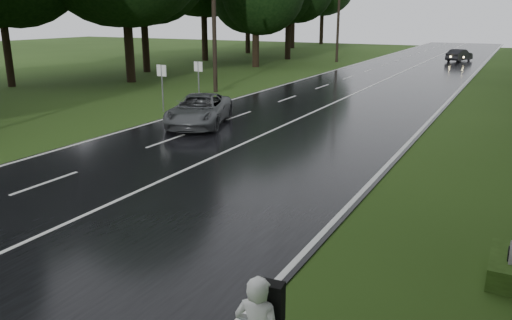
# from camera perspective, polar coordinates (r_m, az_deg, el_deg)

# --- Properties ---
(ground) EXTENTS (160.00, 160.00, 0.00)m
(ground) POSITION_cam_1_polar(r_m,az_deg,el_deg) (13.38, -20.77, -6.96)
(ground) COLOR #284414
(ground) RESTS_ON ground
(road) EXTENTS (12.00, 140.00, 0.04)m
(road) POSITION_cam_1_polar(r_m,az_deg,el_deg) (29.97, 8.82, 6.38)
(road) COLOR black
(road) RESTS_ON ground
(lane_center) EXTENTS (0.12, 140.00, 0.01)m
(lane_center) POSITION_cam_1_polar(r_m,az_deg,el_deg) (29.96, 8.82, 6.42)
(lane_center) COLOR silver
(lane_center) RESTS_ON road
(grey_car) EXTENTS (3.90, 5.54, 1.40)m
(grey_car) POSITION_cam_1_polar(r_m,az_deg,el_deg) (23.59, -6.41, 5.63)
(grey_car) COLOR #484C4D
(grey_car) RESTS_ON road
(far_car) EXTENTS (2.48, 4.20, 1.31)m
(far_car) POSITION_cam_1_polar(r_m,az_deg,el_deg) (60.11, 21.94, 10.90)
(far_car) COLOR black
(far_car) RESTS_ON road
(utility_pole_mid) EXTENTS (1.80, 0.28, 9.19)m
(utility_pole_mid) POSITION_cam_1_polar(r_m,az_deg,el_deg) (34.12, -4.57, 7.66)
(utility_pole_mid) COLOR black
(utility_pole_mid) RESTS_ON ground
(utility_pole_far) EXTENTS (1.80, 0.28, 10.34)m
(utility_pole_far) POSITION_cam_1_polar(r_m,az_deg,el_deg) (56.31, 9.05, 10.85)
(utility_pole_far) COLOR black
(utility_pole_far) RESTS_ON ground
(road_sign_a) EXTENTS (0.59, 0.10, 2.46)m
(road_sign_a) POSITION_cam_1_polar(r_m,az_deg,el_deg) (27.50, -10.37, 5.39)
(road_sign_a) COLOR white
(road_sign_a) RESTS_ON ground
(road_sign_b) EXTENTS (0.57, 0.10, 2.36)m
(road_sign_b) POSITION_cam_1_polar(r_m,az_deg,el_deg) (30.21, -6.41, 6.50)
(road_sign_b) COLOR white
(road_sign_b) RESTS_ON ground
(tree_left_d) EXTENTS (10.46, 10.46, 16.35)m
(tree_left_d) POSITION_cam_1_polar(r_m,az_deg,el_deg) (40.24, -13.85, 8.54)
(tree_left_d) COLOR black
(tree_left_d) RESTS_ON ground
(tree_left_e) EXTENTS (7.74, 7.74, 12.10)m
(tree_left_e) POSITION_cam_1_polar(r_m,az_deg,el_deg) (50.39, -0.04, 10.45)
(tree_left_e) COLOR black
(tree_left_e) RESTS_ON ground
(tree_left_f) EXTENTS (9.50, 9.50, 14.84)m
(tree_left_f) POSITION_cam_1_polar(r_m,az_deg,el_deg) (59.23, 3.58, 11.27)
(tree_left_f) COLOR black
(tree_left_f) RESTS_ON ground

